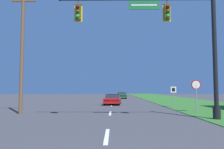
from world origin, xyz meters
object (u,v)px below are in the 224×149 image
utility_pole_near (22,48)px  signal_mast (176,36)px  car_ahead (113,99)px  stop_sign (196,89)px  far_car (122,95)px  route_sign_post (173,92)px

utility_pole_near → signal_mast: bearing=-15.2°
car_ahead → stop_sign: size_ratio=1.74×
far_car → utility_pole_near: (-8.39, -27.13, 4.25)m
signal_mast → stop_sign: 5.78m
signal_mast → utility_pole_near: size_ratio=1.04×
far_car → signal_mast: bearing=-85.7°
signal_mast → utility_pole_near: bearing=164.8°
stop_sign → utility_pole_near: size_ratio=0.27×
signal_mast → car_ahead: 14.21m
car_ahead → route_sign_post: bearing=-35.1°
utility_pole_near → car_ahead: bearing=56.1°
route_sign_post → utility_pole_near: size_ratio=0.22×
far_car → stop_sign: size_ratio=1.77×
far_car → stop_sign: bearing=-79.3°
far_car → route_sign_post: size_ratio=2.19×
far_car → utility_pole_near: 28.72m
signal_mast → far_car: bearing=94.3°
signal_mast → utility_pole_near: utility_pole_near is taller
car_ahead → signal_mast: bearing=-73.0°
signal_mast → car_ahead: bearing=107.0°
route_sign_post → far_car: bearing=101.6°
signal_mast → stop_sign: size_ratio=3.91×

